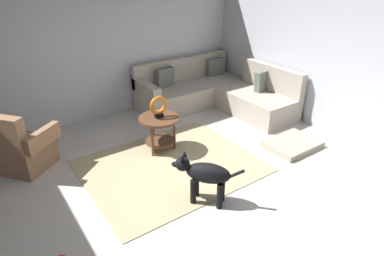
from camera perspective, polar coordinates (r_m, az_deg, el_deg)
ground_plane at (r=4.07m, az=-0.31°, el=-12.34°), size 6.00×6.00×0.10m
wall_back at (r=5.95m, az=-17.31°, el=14.12°), size 6.00×0.12×2.70m
wall_right at (r=5.54m, az=26.02°, el=11.83°), size 0.12×6.00×2.70m
area_rug at (r=4.59m, az=-3.81°, el=-6.62°), size 2.30×1.90×0.01m
sectional_couch at (r=6.38m, az=4.01°, el=6.10°), size 2.20×2.25×0.88m
armchair at (r=4.92m, az=-27.79°, el=-3.17°), size 0.97×1.00×0.88m
side_table at (r=4.80m, az=-5.74°, el=0.56°), size 0.60×0.60×0.54m
torus_sculpture at (r=4.68m, az=-5.90°, el=3.80°), size 0.28×0.08×0.33m
dog_bed_mat at (r=5.26m, az=17.16°, el=-2.71°), size 0.80×0.60×0.09m
dog at (r=3.75m, az=2.17°, el=-8.14°), size 0.58×0.69×0.63m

